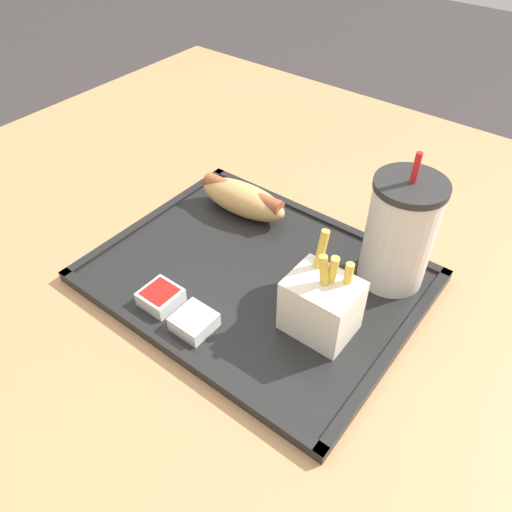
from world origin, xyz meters
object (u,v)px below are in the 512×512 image
soda_cup (400,233)px  sauce_cup_ketchup (161,297)px  hot_dog_far (243,198)px  sauce_cup_mayo (194,321)px  fries_carton (323,303)px

soda_cup → sauce_cup_ketchup: (-0.19, -0.20, -0.06)m
hot_dog_far → sauce_cup_mayo: size_ratio=3.31×
soda_cup → hot_dog_far: bearing=-177.8°
sauce_cup_ketchup → fries_carton: bearing=27.1°
soda_cup → sauce_cup_ketchup: 0.28m
sauce_cup_mayo → sauce_cup_ketchup: same height
sauce_cup_ketchup → hot_dog_far: bearing=100.3°
hot_dog_far → fries_carton: (0.20, -0.11, 0.01)m
soda_cup → hot_dog_far: soda_cup is taller
hot_dog_far → sauce_cup_ketchup: hot_dog_far is taller
fries_carton → sauce_cup_mayo: (-0.11, -0.09, -0.03)m
soda_cup → sauce_cup_mayo: bearing=-122.8°
hot_dog_far → fries_carton: size_ratio=1.21×
sauce_cup_mayo → fries_carton: bearing=39.0°
fries_carton → hot_dog_far: bearing=151.0°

